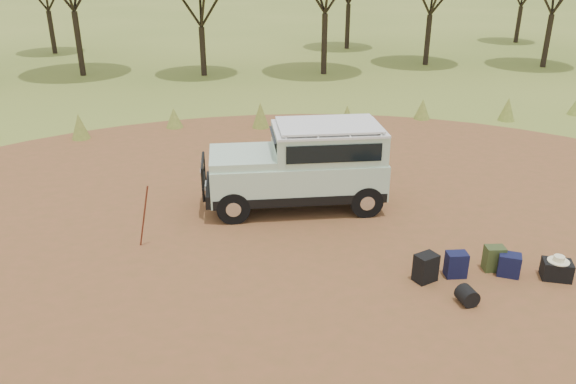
{
  "coord_description": "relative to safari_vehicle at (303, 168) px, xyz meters",
  "views": [
    {
      "loc": [
        -1.58,
        -10.2,
        5.71
      ],
      "look_at": [
        -0.12,
        0.66,
        1.0
      ],
      "focal_mm": 35.0,
      "sensor_mm": 36.0,
      "label": 1
    }
  ],
  "objects": [
    {
      "name": "stuff_sack",
      "position": [
        2.22,
        -4.46,
        -0.83
      ],
      "size": [
        0.37,
        0.37,
        0.33
      ],
      "primitive_type": "cylinder",
      "rotation": [
        1.57,
        0.0,
        0.13
      ],
      "color": "black",
      "rests_on": "ground"
    },
    {
      "name": "backpack_navy",
      "position": [
        2.38,
        -3.56,
        -0.74
      ],
      "size": [
        0.4,
        0.3,
        0.5
      ],
      "primitive_type": "cube",
      "rotation": [
        0.0,
        0.0,
        -0.06
      ],
      "color": "#13173C",
      "rests_on": "ground"
    },
    {
      "name": "backpack_olive",
      "position": [
        3.2,
        -3.44,
        -0.74
      ],
      "size": [
        0.39,
        0.29,
        0.51
      ],
      "primitive_type": "cube",
      "rotation": [
        0.0,
        0.0,
        -0.08
      ],
      "color": "#364721",
      "rests_on": "ground"
    },
    {
      "name": "duffel_navy",
      "position": [
        3.4,
        -3.66,
        -0.77
      ],
      "size": [
        0.49,
        0.45,
        0.45
      ],
      "primitive_type": "cube",
      "rotation": [
        0.0,
        0.0,
        -0.46
      ],
      "color": "#13173C",
      "rests_on": "ground"
    },
    {
      "name": "backpack_black",
      "position": [
        1.76,
        -3.63,
        -0.72
      ],
      "size": [
        0.49,
        0.43,
        0.55
      ],
      "primitive_type": "cube",
      "rotation": [
        0.0,
        0.0,
        0.4
      ],
      "color": "black",
      "rests_on": "ground"
    },
    {
      "name": "hard_case",
      "position": [
        4.24,
        -3.89,
        -0.81
      ],
      "size": [
        0.62,
        0.53,
        0.37
      ],
      "primitive_type": "cube",
      "rotation": [
        0.0,
        0.0,
        -0.34
      ],
      "color": "black",
      "rests_on": "ground"
    },
    {
      "name": "dirt_clearing",
      "position": [
        -0.41,
        -2.06,
        -0.99
      ],
      "size": [
        23.0,
        23.0,
        0.01
      ],
      "primitive_type": "cylinder",
      "color": "brown",
      "rests_on": "ground"
    },
    {
      "name": "safari_vehicle",
      "position": [
        0.0,
        0.0,
        0.0
      ],
      "size": [
        4.3,
        1.79,
        2.05
      ],
      "rotation": [
        0.0,
        0.0,
        -0.02
      ],
      "color": "#B7D7B7",
      "rests_on": "ground"
    },
    {
      "name": "walking_staff",
      "position": [
        -3.55,
        -1.57,
        -0.29
      ],
      "size": [
        0.33,
        0.16,
        1.4
      ],
      "primitive_type": "cylinder",
      "rotation": [
        0.22,
        0.0,
        1.19
      ],
      "color": "maroon",
      "rests_on": "ground"
    },
    {
      "name": "grass_fringe",
      "position": [
        -0.3,
        6.61,
        -0.59
      ],
      "size": [
        36.6,
        1.6,
        0.9
      ],
      "color": "olive",
      "rests_on": "ground"
    },
    {
      "name": "safari_hat",
      "position": [
        4.24,
        -3.89,
        -0.58
      ],
      "size": [
        0.4,
        0.4,
        0.12
      ],
      "color": "#F4EBB7",
      "rests_on": "hard_case"
    },
    {
      "name": "ground",
      "position": [
        -0.41,
        -2.06,
        -0.99
      ],
      "size": [
        140.0,
        140.0,
        0.0
      ],
      "primitive_type": "plane",
      "color": "olive",
      "rests_on": "ground"
    }
  ]
}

